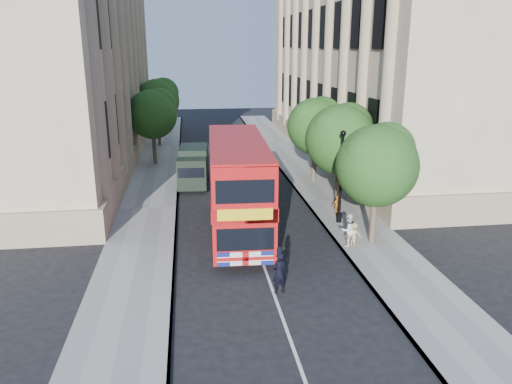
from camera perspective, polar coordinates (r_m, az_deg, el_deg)
name	(u,v)px	position (r m, az deg, el deg)	size (l,w,h in m)	color
ground	(268,276)	(21.90, 1.33, -9.62)	(120.00, 120.00, 0.00)	black
pavement_right	(332,201)	(32.20, 8.65, -1.04)	(3.50, 80.00, 0.12)	gray
pavement_left	(148,209)	(31.04, -12.19, -1.89)	(3.50, 80.00, 0.12)	gray
building_right	(380,53)	(46.63, 14.04, 15.20)	(12.00, 38.00, 18.00)	tan
building_left	(52,53)	(44.71, -22.30, 14.46)	(12.00, 38.00, 18.00)	tan
tree_right_near	(378,161)	(24.79, 13.75, 3.44)	(4.00, 4.00, 6.08)	#473828
tree_right_mid	(341,136)	(30.29, 9.68, 6.36)	(4.20, 4.20, 6.37)	#473828
tree_right_far	(316,123)	(36.01, 6.84, 7.84)	(4.00, 4.00, 6.15)	#473828
tree_left_far	(153,112)	(41.87, -11.71, 8.99)	(4.00, 4.00, 6.30)	#473828
tree_left_back	(158,98)	(49.78, -11.16, 10.46)	(4.20, 4.20, 6.65)	#473828
lamp_post	(341,181)	(27.63, 9.67, 1.28)	(0.32, 0.32, 5.16)	black
double_decker_bus	(238,184)	(25.90, -2.10, 0.92)	(3.25, 10.68, 4.88)	#B00C0C
box_van	(193,168)	(35.37, -7.17, 2.75)	(2.27, 4.89, 2.72)	black
police_constable	(279,273)	(20.20, 2.68, -9.23)	(0.64, 0.42, 1.75)	black
woman_pedestrian	(348,230)	(24.82, 10.51, -4.29)	(0.81, 0.63, 1.67)	white
child_a	(337,205)	(29.35, 9.25, -1.51)	(0.66, 0.28, 1.13)	orange
child_b	(353,234)	(25.03, 11.07, -4.73)	(0.77, 0.44, 1.19)	gold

